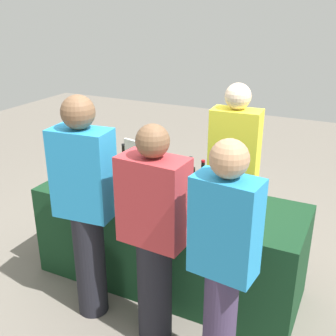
{
  "coord_description": "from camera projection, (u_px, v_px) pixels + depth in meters",
  "views": [
    {
      "loc": [
        1.32,
        -2.68,
        2.24
      ],
      "look_at": [
        0.0,
        0.0,
        1.05
      ],
      "focal_mm": 44.34,
      "sensor_mm": 36.0,
      "label": 1
    }
  ],
  "objects": [
    {
      "name": "wine_bottle_4",
      "position": [
        190.0,
        179.0,
        3.36
      ],
      "size": [
        0.08,
        0.08,
        0.31
      ],
      "color": "black",
      "rests_on": "tasting_table"
    },
    {
      "name": "guest_2",
      "position": [
        223.0,
        260.0,
        2.37
      ],
      "size": [
        0.39,
        0.24,
        1.6
      ],
      "rotation": [
        0.0,
        0.0,
        -0.11
      ],
      "color": "#3F3351",
      "rests_on": "ground_plane"
    },
    {
      "name": "wine_glass_1",
      "position": [
        157.0,
        197.0,
        3.1
      ],
      "size": [
        0.07,
        0.07,
        0.13
      ],
      "color": "silver",
      "rests_on": "tasting_table"
    },
    {
      "name": "guest_1",
      "position": [
        154.0,
        233.0,
        2.71
      ],
      "size": [
        0.45,
        0.27,
        1.57
      ],
      "rotation": [
        0.0,
        0.0,
        -0.06
      ],
      "color": "black",
      "rests_on": "ground_plane"
    },
    {
      "name": "tasting_table",
      "position": [
        168.0,
        240.0,
        3.45
      ],
      "size": [
        2.17,
        0.75,
        0.8
      ],
      "primitive_type": "cube",
      "color": "#14381E",
      "rests_on": "ground_plane"
    },
    {
      "name": "wine_bottle_1",
      "position": [
        100.0,
        164.0,
        3.66
      ],
      "size": [
        0.08,
        0.08,
        0.32
      ],
      "color": "black",
      "rests_on": "tasting_table"
    },
    {
      "name": "menu_board",
      "position": [
        144.0,
        181.0,
        4.51
      ],
      "size": [
        0.54,
        0.16,
        0.87
      ],
      "primitive_type": "cube",
      "rotation": [
        0.0,
        0.0,
        -0.24
      ],
      "color": "white",
      "rests_on": "ground_plane"
    },
    {
      "name": "wine_bottle_3",
      "position": [
        141.0,
        174.0,
        3.45
      ],
      "size": [
        0.07,
        0.07,
        0.33
      ],
      "color": "black",
      "rests_on": "tasting_table"
    },
    {
      "name": "wine_bottle_2",
      "position": [
        124.0,
        166.0,
        3.61
      ],
      "size": [
        0.07,
        0.07,
        0.32
      ],
      "color": "black",
      "rests_on": "tasting_table"
    },
    {
      "name": "ground_plane",
      "position": [
        168.0,
        280.0,
        3.6
      ],
      "size": [
        12.0,
        12.0,
        0.0
      ],
      "primitive_type": "plane",
      "color": "slate"
    },
    {
      "name": "server_pouring",
      "position": [
        233.0,
        169.0,
        3.62
      ],
      "size": [
        0.43,
        0.25,
        1.64
      ],
      "rotation": [
        0.0,
        0.0,
        3.2
      ],
      "color": "brown",
      "rests_on": "ground_plane"
    },
    {
      "name": "guest_0",
      "position": [
        85.0,
        204.0,
        2.92
      ],
      "size": [
        0.43,
        0.27,
        1.69
      ],
      "rotation": [
        0.0,
        0.0,
        0.1
      ],
      "color": "black",
      "rests_on": "ground_plane"
    },
    {
      "name": "wine_bottle_0",
      "position": [
        86.0,
        161.0,
        3.72
      ],
      "size": [
        0.07,
        0.07,
        0.31
      ],
      "color": "black",
      "rests_on": "tasting_table"
    },
    {
      "name": "wine_bottle_5",
      "position": [
        202.0,
        183.0,
        3.3
      ],
      "size": [
        0.08,
        0.08,
        0.3
      ],
      "color": "black",
      "rests_on": "tasting_table"
    },
    {
      "name": "wine_glass_0",
      "position": [
        145.0,
        186.0,
        3.25
      ],
      "size": [
        0.07,
        0.07,
        0.14
      ],
      "color": "silver",
      "rests_on": "tasting_table"
    },
    {
      "name": "wine_glass_2",
      "position": [
        213.0,
        205.0,
        2.98
      ],
      "size": [
        0.07,
        0.07,
        0.13
      ],
      "color": "silver",
      "rests_on": "tasting_table"
    }
  ]
}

